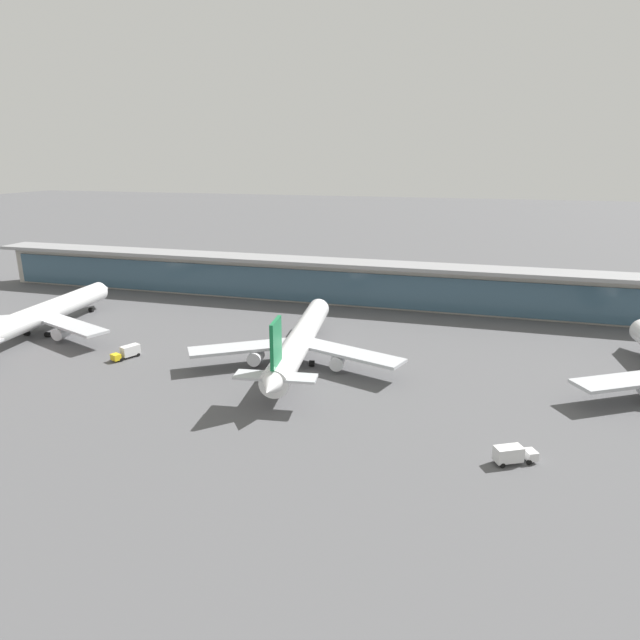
% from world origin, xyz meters
% --- Properties ---
extents(ground_plane, '(1200.00, 1200.00, 0.00)m').
position_xyz_m(ground_plane, '(0.00, 0.00, 0.00)').
color(ground_plane, '#515154').
extents(airliner_left_stand, '(52.30, 68.25, 18.16)m').
position_xyz_m(airliner_left_stand, '(-80.62, 8.26, 5.72)').
color(airliner_left_stand, white).
rests_on(airliner_left_stand, ground).
extents(airliner_centre_stand, '(52.08, 68.19, 18.16)m').
position_xyz_m(airliner_centre_stand, '(-2.28, 7.28, 5.72)').
color(airliner_centre_stand, white).
rests_on(airliner_centre_stand, ground).
extents(service_truck_near_nose_white, '(7.53, 5.45, 3.10)m').
position_xyz_m(service_truck_near_nose_white, '(46.09, -27.04, 1.69)').
color(service_truck_near_nose_white, silver).
rests_on(service_truck_near_nose_white, ground).
extents(service_truck_mid_apron_yellow, '(5.04, 7.61, 3.10)m').
position_xyz_m(service_truck_mid_apron_yellow, '(-45.25, -1.47, 1.69)').
color(service_truck_mid_apron_yellow, yellow).
rests_on(service_truck_mid_apron_yellow, ground).
extents(terminal_building, '(286.06, 12.80, 15.20)m').
position_xyz_m(terminal_building, '(0.00, 66.16, 7.87)').
color(terminal_building, '#B2ADA3').
rests_on(terminal_building, ground).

